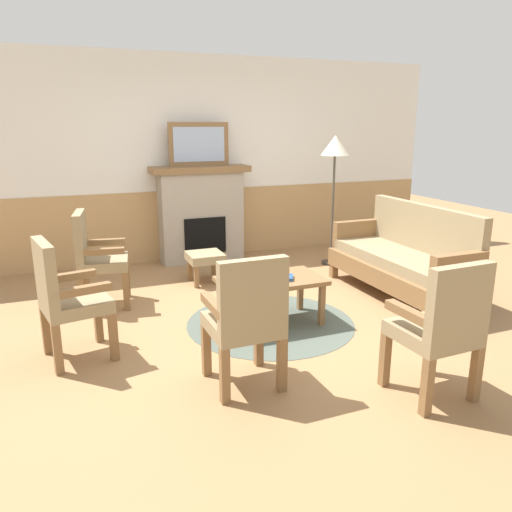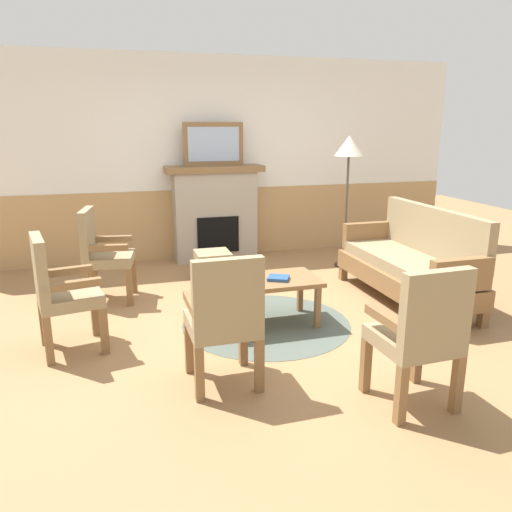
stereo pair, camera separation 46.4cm
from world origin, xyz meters
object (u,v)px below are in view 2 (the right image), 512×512
book_on_table (278,278)px  coffee_table (267,285)px  footstool (213,258)px  armchair_by_window_left (102,251)px  floor_lamp_by_couch (349,154)px  armchair_front_center (224,316)px  fireplace (215,212)px  armchair_front_left (421,331)px  framed_picture (213,144)px  armchair_near_fireplace (60,289)px  couch (410,264)px

book_on_table → coffee_table: bearing=152.7°
coffee_table → footstool: size_ratio=2.40×
coffee_table → footstool: bearing=98.7°
armchair_by_window_left → floor_lamp_by_couch: size_ratio=0.58×
footstool → armchair_front_center: bearing=-99.5°
armchair_by_window_left → footstool: bearing=14.8°
fireplace → armchair_front_left: size_ratio=1.33×
framed_picture → footstool: framed_picture is taller
armchair_front_center → coffee_table: bearing=58.4°
footstool → armchair_near_fireplace: 2.18m
couch → footstool: couch is taller
coffee_table → armchair_front_center: 1.20m
armchair_by_window_left → framed_picture: bearing=41.7°
armchair_front_center → floor_lamp_by_couch: (2.19, 2.61, 0.91)m
fireplace → armchair_front_left: 4.07m
armchair_near_fireplace → armchair_front_left: size_ratio=1.00×
armchair_near_fireplace → armchair_front_left: same height
couch → armchair_by_window_left: (-3.10, 0.89, 0.14)m
armchair_near_fireplace → armchair_front_left: (2.29, -1.55, 0.00)m
fireplace → armchair_by_window_left: fireplace is taller
coffee_table → armchair_front_left: armchair_front_left is taller
armchair_near_fireplace → armchair_front_center: (1.14, -0.93, 0.00)m
framed_picture → armchair_front_center: framed_picture is taller
armchair_front_left → armchair_near_fireplace: bearing=145.9°
armchair_by_window_left → armchair_front_center: same height
framed_picture → armchair_front_center: 3.63m
fireplace → armchair_near_fireplace: 3.07m
framed_picture → floor_lamp_by_couch: bearing=-27.9°
couch → armchair_near_fireplace: bearing=-175.1°
armchair_near_fireplace → armchair_by_window_left: (0.31, 1.18, 0.00)m
couch → armchair_near_fireplace: 3.43m
framed_picture → armchair_by_window_left: size_ratio=0.82×
fireplace → book_on_table: 2.47m
couch → armchair_front_center: same height
armchair_front_left → armchair_front_center: size_ratio=1.00×
coffee_table → armchair_by_window_left: 1.83m
framed_picture → armchair_by_window_left: framed_picture is taller
fireplace → armchair_front_left: (0.50, -4.04, -0.11)m
floor_lamp_by_couch → armchair_near_fireplace: bearing=-153.4°
armchair_front_left → armchair_front_center: same height
fireplace → floor_lamp_by_couch: size_ratio=0.77×
armchair_front_left → armchair_front_center: (-1.14, 0.61, 0.00)m
coffee_table → book_on_table: book_on_table is taller
framed_picture → armchair_front_left: (0.50, -4.04, -1.02)m
couch → coffee_table: bearing=-172.8°
framed_picture → armchair_front_left: size_ratio=0.82×
armchair_by_window_left → armchair_near_fireplace: bearing=-104.8°
armchair_near_fireplace → footstool: bearing=44.2°
footstool → armchair_front_left: bearing=-76.4°
footstool → book_on_table: bearing=-77.9°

